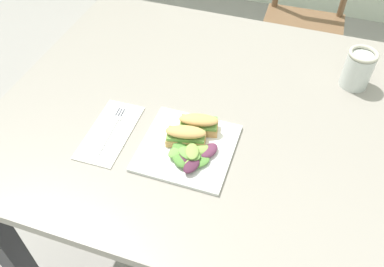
{
  "coord_description": "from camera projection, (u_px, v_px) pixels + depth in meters",
  "views": [
    {
      "loc": [
        0.1,
        -0.78,
        1.56
      ],
      "look_at": [
        -0.14,
        -0.07,
        0.76
      ],
      "focal_mm": 37.67,
      "sensor_mm": 36.0,
      "label": 1
    }
  ],
  "objects": [
    {
      "name": "chair_wooden_far",
      "position": [
        303.0,
        24.0,
        2.04
      ],
      "size": [
        0.41,
        0.41,
        0.87
      ],
      "color": "brown",
      "rests_on": "ground"
    },
    {
      "name": "fork_on_napkin",
      "position": [
        112.0,
        127.0,
        1.14
      ],
      "size": [
        0.03,
        0.19,
        0.0
      ],
      "color": "silver",
      "rests_on": "napkin_folded"
    },
    {
      "name": "salad_mixed_greens",
      "position": [
        191.0,
        154.0,
        1.04
      ],
      "size": [
        0.13,
        0.13,
        0.03
      ],
      "color": "#84A84C",
      "rests_on": "plate_lunch"
    },
    {
      "name": "sandwich_half_front",
      "position": [
        186.0,
        136.0,
        1.07
      ],
      "size": [
        0.11,
        0.07,
        0.06
      ],
      "color": "tan",
      "rests_on": "plate_lunch"
    },
    {
      "name": "napkin_folded",
      "position": [
        110.0,
        132.0,
        1.13
      ],
      "size": [
        0.12,
        0.24,
        0.0
      ],
      "primitive_type": "cube",
      "rotation": [
        0.0,
        0.0,
        0.02
      ],
      "color": "silver",
      "rests_on": "dining_table"
    },
    {
      "name": "sandwich_half_back",
      "position": [
        199.0,
        124.0,
        1.1
      ],
      "size": [
        0.11,
        0.07,
        0.06
      ],
      "color": "tan",
      "rests_on": "plate_lunch"
    },
    {
      "name": "ground_plane",
      "position": [
        229.0,
        254.0,
        1.67
      ],
      "size": [
        9.39,
        9.39,
        0.0
      ],
      "primitive_type": "plane",
      "color": "gray"
    },
    {
      "name": "mason_jar_iced_tea",
      "position": [
        358.0,
        70.0,
        1.23
      ],
      "size": [
        0.09,
        0.09,
        0.12
      ],
      "color": "#995623",
      "rests_on": "dining_table"
    },
    {
      "name": "plate_lunch",
      "position": [
        187.0,
        148.0,
        1.08
      ],
      "size": [
        0.25,
        0.25,
        0.01
      ],
      "primitive_type": "cube",
      "color": "white",
      "rests_on": "dining_table"
    },
    {
      "name": "dining_table",
      "position": [
        213.0,
        134.0,
        1.28
      ],
      "size": [
        1.26,
        1.03,
        0.74
      ],
      "color": "gray",
      "rests_on": "ground"
    }
  ]
}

